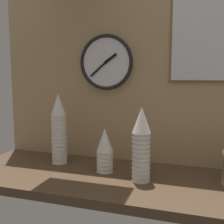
{
  "coord_description": "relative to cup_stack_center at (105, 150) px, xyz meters",
  "views": [
    {
      "loc": [
        0.33,
        -1.22,
        0.47
      ],
      "look_at": [
        -0.08,
        0.04,
        0.3
      ],
      "focal_mm": 45.0,
      "sensor_mm": 36.0,
      "label": 1
    }
  ],
  "objects": [
    {
      "name": "menu_board",
      "position": [
        0.5,
        0.21,
        0.57
      ],
      "size": [
        0.44,
        0.01,
        0.48
      ],
      "color": "olive"
    },
    {
      "name": "ground_plane",
      "position": [
        0.11,
        -0.04,
        -0.13
      ],
      "size": [
        1.6,
        0.56,
        0.04
      ],
      "primitive_type": "cube",
      "color": "#4C3826"
    },
    {
      "name": "cup_stack_center_right",
      "position": [
        0.2,
        -0.07,
        0.06
      ],
      "size": [
        0.08,
        0.08,
        0.33
      ],
      "color": "white",
      "rests_on": "ground_plane"
    },
    {
      "name": "cup_stack_left",
      "position": [
        -0.28,
        0.06,
        0.08
      ],
      "size": [
        0.08,
        0.08,
        0.37
      ],
      "color": "white",
      "rests_on": "ground_plane"
    },
    {
      "name": "cup_stack_center",
      "position": [
        0.0,
        0.0,
        0.0
      ],
      "size": [
        0.08,
        0.08,
        0.22
      ],
      "color": "white",
      "rests_on": "ground_plane"
    },
    {
      "name": "wall_tiled_back",
      "position": [
        0.11,
        0.23,
        0.42
      ],
      "size": [
        1.6,
        0.03,
        1.05
      ],
      "color": "tan",
      "rests_on": "ground_plane"
    },
    {
      "name": "wall_clock",
      "position": [
        -0.06,
        0.2,
        0.43
      ],
      "size": [
        0.3,
        0.03,
        0.3
      ],
      "color": "white"
    }
  ]
}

